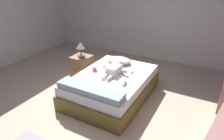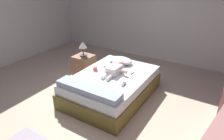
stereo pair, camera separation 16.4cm
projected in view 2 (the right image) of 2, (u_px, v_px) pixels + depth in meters
The scene contains 11 objects.
ground_plane at pixel (86, 119), 3.12m from camera, with size 8.00×8.00×0.00m, color #B7A98F.
wall_behind_bed at pixel (161, 8), 4.87m from camera, with size 8.00×0.12×2.58m, color silver.
bed at pixel (112, 86), 3.63m from camera, with size 1.20×1.70×0.43m.
pillow at pixel (121, 60), 4.00m from camera, with size 0.48×0.35×0.11m.
baby at pixel (115, 69), 3.60m from camera, with size 0.49×0.60×0.17m.
toothbrush at pixel (133, 73), 3.60m from camera, with size 0.02×0.13×0.02m.
nightstand at pixel (84, 66), 4.36m from camera, with size 0.38×0.41×0.48m.
lamp at pixel (83, 46), 4.16m from camera, with size 0.17×0.17×0.31m.
blanket at pixel (88, 89), 3.00m from camera, with size 1.08×0.24×0.10m.
toy_block at pixel (95, 69), 3.70m from camera, with size 0.09×0.09×0.07m.
baby_bottle at pixel (124, 84), 3.21m from camera, with size 0.05×0.11×0.07m.
Camera 2 is at (1.66, -1.91, 2.01)m, focal length 32.44 mm.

